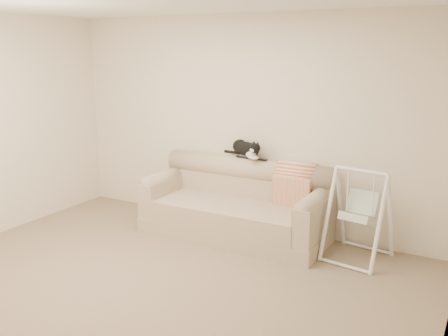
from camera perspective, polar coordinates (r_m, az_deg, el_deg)
name	(u,v)px	position (r m, az deg, el deg)	size (l,w,h in m)	color
ground_plane	(152,287)	(4.89, -8.19, -13.28)	(5.00, 5.00, 0.00)	#796B58
room_shell	(147,127)	(4.42, -8.85, 4.69)	(5.04, 4.04, 2.60)	beige
sofa	(237,206)	(5.99, 1.54, -4.40)	(2.20, 0.93, 0.90)	tan
remote_a	(243,157)	(6.08, 2.21, 1.30)	(0.18, 0.07, 0.03)	black
remote_b	(261,159)	(5.96, 4.21, 1.02)	(0.17, 0.07, 0.02)	black
tuxedo_cat	(246,149)	(6.07, 2.55, 2.21)	(0.57, 0.40, 0.23)	black
throw_blanket	(296,179)	(5.83, 8.26, -1.22)	(0.45, 0.38, 0.58)	#D45125
baby_swing	(359,214)	(5.46, 15.19, -5.12)	(0.69, 0.73, 0.99)	white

